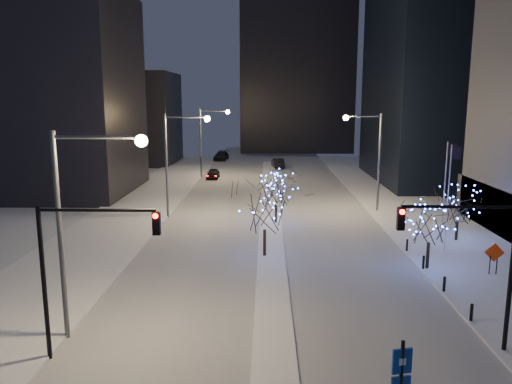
{
  "coord_description": "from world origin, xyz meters",
  "views": [
    {
      "loc": [
        -0.36,
        -20.28,
        11.39
      ],
      "look_at": [
        -1.11,
        13.94,
        5.0
      ],
      "focal_mm": 35.0,
      "sensor_mm": 36.0,
      "label": 1
    }
  ],
  "objects_px": {
    "street_lamp_w_mid": "(177,151)",
    "traffic_signal_east": "(478,252)",
    "car_near": "(213,174)",
    "wayfinding_sign": "(401,382)",
    "traffic_signal_west": "(78,257)",
    "holiday_tree_median_near": "(265,205)",
    "car_mid": "(278,163)",
    "holiday_tree_plaza_far": "(458,205)",
    "holiday_tree_plaza_near": "(430,223)",
    "street_lamp_w_near": "(81,207)",
    "car_far": "(221,156)",
    "holiday_tree_median_far": "(276,189)",
    "street_lamp_east": "(371,149)",
    "street_lamp_w_far": "(208,133)",
    "construction_sign": "(494,255)"
  },
  "relations": [
    {
      "from": "holiday_tree_plaza_near",
      "to": "wayfinding_sign",
      "type": "height_order",
      "value": "holiday_tree_plaza_near"
    },
    {
      "from": "car_mid",
      "to": "holiday_tree_plaza_near",
      "type": "relative_size",
      "value": 1.05
    },
    {
      "from": "street_lamp_w_mid",
      "to": "traffic_signal_west",
      "type": "distance_m",
      "value": 27.06
    },
    {
      "from": "street_lamp_east",
      "to": "car_near",
      "type": "xyz_separation_m",
      "value": [
        -18.24,
        21.13,
        -5.72
      ]
    },
    {
      "from": "holiday_tree_median_near",
      "to": "wayfinding_sign",
      "type": "relative_size",
      "value": 1.59
    },
    {
      "from": "street_lamp_w_far",
      "to": "holiday_tree_median_near",
      "type": "bearing_deg",
      "value": -77.26
    },
    {
      "from": "street_lamp_w_far",
      "to": "car_mid",
      "type": "relative_size",
      "value": 2.02
    },
    {
      "from": "car_near",
      "to": "wayfinding_sign",
      "type": "xyz_separation_m",
      "value": [
        12.2,
        -56.49,
        1.59
      ]
    },
    {
      "from": "street_lamp_w_mid",
      "to": "holiday_tree_plaza_near",
      "type": "relative_size",
      "value": 2.11
    },
    {
      "from": "wayfinding_sign",
      "to": "street_lamp_w_mid",
      "type": "bearing_deg",
      "value": 99.03
    },
    {
      "from": "street_lamp_w_mid",
      "to": "car_far",
      "type": "distance_m",
      "value": 46.84
    },
    {
      "from": "traffic_signal_east",
      "to": "holiday_tree_median_far",
      "type": "height_order",
      "value": "traffic_signal_east"
    },
    {
      "from": "holiday_tree_median_far",
      "to": "wayfinding_sign",
      "type": "xyz_separation_m",
      "value": [
        3.54,
        -30.05,
        -1.01
      ]
    },
    {
      "from": "street_lamp_w_mid",
      "to": "car_mid",
      "type": "xyz_separation_m",
      "value": [
        10.44,
        36.01,
        -5.68
      ]
    },
    {
      "from": "traffic_signal_east",
      "to": "car_far",
      "type": "xyz_separation_m",
      "value": [
        -17.94,
        72.5,
        -3.95
      ]
    },
    {
      "from": "street_lamp_w_near",
      "to": "street_lamp_east",
      "type": "height_order",
      "value": "same"
    },
    {
      "from": "street_lamp_w_mid",
      "to": "traffic_signal_east",
      "type": "bearing_deg",
      "value": -55.49
    },
    {
      "from": "holiday_tree_plaza_near",
      "to": "construction_sign",
      "type": "xyz_separation_m",
      "value": [
        3.92,
        -1.06,
        -1.86
      ]
    },
    {
      "from": "holiday_tree_plaza_near",
      "to": "holiday_tree_plaza_far",
      "type": "bearing_deg",
      "value": 57.06
    },
    {
      "from": "street_lamp_w_near",
      "to": "car_mid",
      "type": "relative_size",
      "value": 2.02
    },
    {
      "from": "street_lamp_w_near",
      "to": "construction_sign",
      "type": "bearing_deg",
      "value": 21.23
    },
    {
      "from": "street_lamp_w_mid",
      "to": "car_far",
      "type": "relative_size",
      "value": 1.79
    },
    {
      "from": "street_lamp_w_near",
      "to": "traffic_signal_west",
      "type": "xyz_separation_m",
      "value": [
        0.5,
        -2.0,
        -1.74
      ]
    },
    {
      "from": "traffic_signal_west",
      "to": "holiday_tree_plaza_near",
      "type": "relative_size",
      "value": 1.48
    },
    {
      "from": "car_near",
      "to": "wayfinding_sign",
      "type": "relative_size",
      "value": 1.13
    },
    {
      "from": "traffic_signal_west",
      "to": "holiday_tree_median_near",
      "type": "xyz_separation_m",
      "value": [
        7.94,
        14.69,
        -0.84
      ]
    },
    {
      "from": "traffic_signal_east",
      "to": "holiday_tree_median_far",
      "type": "relative_size",
      "value": 1.39
    },
    {
      "from": "street_lamp_w_mid",
      "to": "holiday_tree_median_near",
      "type": "relative_size",
      "value": 1.67
    },
    {
      "from": "car_far",
      "to": "wayfinding_sign",
      "type": "xyz_separation_m",
      "value": [
        13.04,
        -78.87,
        1.5
      ]
    },
    {
      "from": "car_far",
      "to": "traffic_signal_west",
      "type": "bearing_deg",
      "value": -84.18
    },
    {
      "from": "car_near",
      "to": "holiday_tree_median_far",
      "type": "height_order",
      "value": "holiday_tree_median_far"
    },
    {
      "from": "street_lamp_w_mid",
      "to": "traffic_signal_west",
      "type": "relative_size",
      "value": 1.43
    },
    {
      "from": "holiday_tree_median_far",
      "to": "street_lamp_w_far",
      "type": "bearing_deg",
      "value": 109.06
    },
    {
      "from": "street_lamp_w_near",
      "to": "holiday_tree_plaza_near",
      "type": "xyz_separation_m",
      "value": [
        19.44,
        10.14,
        -3.23
      ]
    },
    {
      "from": "car_mid",
      "to": "holiday_tree_plaza_far",
      "type": "relative_size",
      "value": 1.12
    },
    {
      "from": "street_lamp_east",
      "to": "car_mid",
      "type": "distance_m",
      "value": 34.57
    },
    {
      "from": "traffic_signal_east",
      "to": "street_lamp_east",
      "type": "bearing_deg",
      "value": 87.74
    },
    {
      "from": "wayfinding_sign",
      "to": "street_lamp_east",
      "type": "bearing_deg",
      "value": 67.49
    },
    {
      "from": "traffic_signal_west",
      "to": "car_far",
      "type": "height_order",
      "value": "traffic_signal_west"
    },
    {
      "from": "street_lamp_east",
      "to": "construction_sign",
      "type": "height_order",
      "value": "street_lamp_east"
    },
    {
      "from": "traffic_signal_west",
      "to": "holiday_tree_median_near",
      "type": "bearing_deg",
      "value": 61.61
    },
    {
      "from": "traffic_signal_west",
      "to": "holiday_tree_median_near",
      "type": "relative_size",
      "value": 1.17
    },
    {
      "from": "street_lamp_w_mid",
      "to": "traffic_signal_east",
      "type": "xyz_separation_m",
      "value": [
        17.88,
        -26.0,
        -1.74
      ]
    },
    {
      "from": "holiday_tree_plaza_near",
      "to": "car_mid",
      "type": "bearing_deg",
      "value": 100.03
    },
    {
      "from": "car_near",
      "to": "car_far",
      "type": "relative_size",
      "value": 0.76
    },
    {
      "from": "street_lamp_east",
      "to": "car_far",
      "type": "relative_size",
      "value": 1.79
    },
    {
      "from": "street_lamp_w_far",
      "to": "wayfinding_sign",
      "type": "bearing_deg",
      "value": -77.25
    },
    {
      "from": "street_lamp_w_near",
      "to": "holiday_tree_median_near",
      "type": "xyz_separation_m",
      "value": [
        8.44,
        12.69,
        -2.58
      ]
    },
    {
      "from": "car_mid",
      "to": "construction_sign",
      "type": "relative_size",
      "value": 2.37
    },
    {
      "from": "traffic_signal_west",
      "to": "holiday_tree_median_far",
      "type": "bearing_deg",
      "value": 70.1
    }
  ]
}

